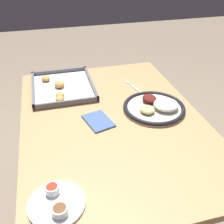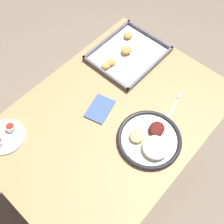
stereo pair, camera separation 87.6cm
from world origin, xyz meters
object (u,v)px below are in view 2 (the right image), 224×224
at_px(fork, 171,112).
at_px(dinner_plate, 150,140).
at_px(napkin, 100,109).
at_px(saucer_plate, 5,136).
at_px(baking_tray, 127,54).

bearing_deg(fork, dinner_plate, 171.89).
bearing_deg(napkin, saucer_plate, 151.41).
height_order(saucer_plate, napkin, saucer_plate).
xyz_separation_m(saucer_plate, baking_tray, (0.71, -0.08, -0.00)).
xyz_separation_m(fork, napkin, (-0.21, 0.25, 0.00)).
distance_m(dinner_plate, napkin, 0.27).
distance_m(fork, napkin, 0.33).
height_order(dinner_plate, baking_tray, dinner_plate).
bearing_deg(fork, saucer_plate, 128.85).
bearing_deg(fork, baking_tray, 58.72).
bearing_deg(saucer_plate, baking_tray, -6.80).
xyz_separation_m(dinner_plate, fork, (0.18, 0.02, -0.01)).
bearing_deg(baking_tray, napkin, -160.03).
bearing_deg(saucer_plate, fork, -38.04).
height_order(saucer_plate, baking_tray, baking_tray).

